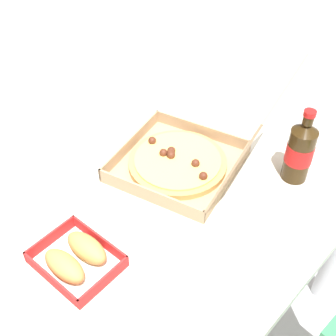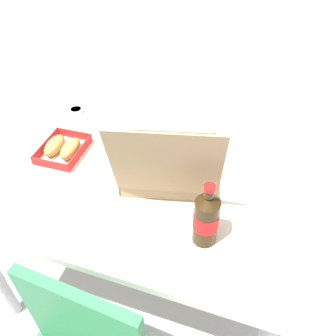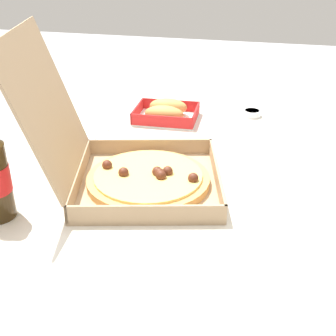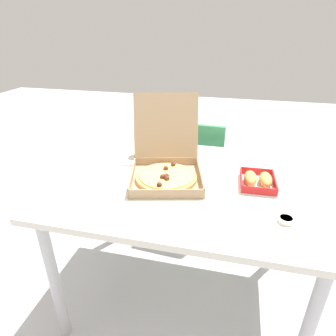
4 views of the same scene
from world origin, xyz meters
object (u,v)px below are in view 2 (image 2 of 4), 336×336
object	(u,v)px
paper_menu	(74,209)
dipping_sauce_cup	(76,111)
cola_bottle	(206,218)
pizza_box_open	(170,164)
bread_side_box	(63,148)

from	to	relation	value
paper_menu	dipping_sauce_cup	bearing A→B (deg)	-47.75
cola_bottle	dipping_sauce_cup	xyz separation A→B (m)	(0.69, -0.47, -0.08)
pizza_box_open	bread_side_box	distance (m)	0.42
pizza_box_open	paper_menu	xyz separation A→B (m)	(0.24, 0.25, -0.05)
pizza_box_open	bread_side_box	size ratio (longest dim) A/B	2.50
cola_bottle	paper_menu	size ratio (longest dim) A/B	1.07
bread_side_box	paper_menu	distance (m)	0.30
bread_side_box	dipping_sauce_cup	bearing A→B (deg)	-70.52
cola_bottle	paper_menu	world-z (taller)	cola_bottle
cola_bottle	paper_menu	bearing A→B (deg)	3.15
bread_side_box	paper_menu	world-z (taller)	bread_side_box
cola_bottle	dipping_sauce_cup	bearing A→B (deg)	-34.21
bread_side_box	pizza_box_open	bearing A→B (deg)	-177.38
dipping_sauce_cup	pizza_box_open	bearing A→B (deg)	154.88
bread_side_box	cola_bottle	xyz separation A→B (m)	(-0.60, 0.21, 0.07)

